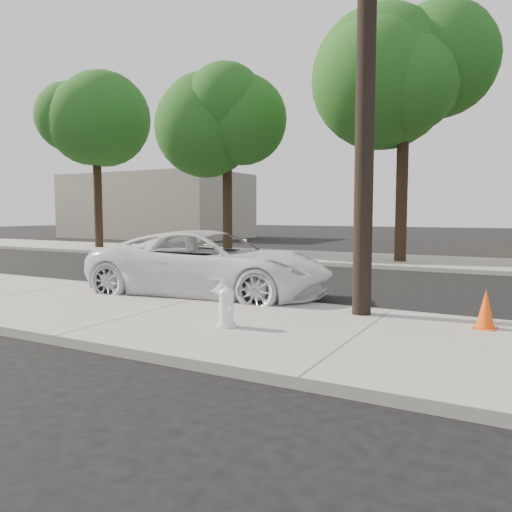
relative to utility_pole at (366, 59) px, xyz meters
name	(u,v)px	position (x,y,z in m)	size (l,w,h in m)	color
ground	(258,288)	(-3.60, 2.70, -4.70)	(120.00, 120.00, 0.00)	black
near_sidewalk	(151,315)	(-3.60, -1.60, -4.62)	(90.00, 4.40, 0.15)	gray
far_sidewalk	(355,259)	(-3.60, 11.20, -4.62)	(90.00, 5.00, 0.15)	gray
curb_near	(215,297)	(-3.60, 0.60, -4.62)	(90.00, 0.12, 0.16)	#9E9B93
building_far	(156,206)	(-23.60, 22.70, -2.20)	(14.00, 8.00, 5.00)	gray
utility_pole	(366,59)	(0.00, 0.00, 0.00)	(1.40, 0.34, 9.00)	black
tree_a	(97,126)	(-17.40, 10.55, 1.83)	(4.65, 4.50, 9.00)	black
tree_b	(229,120)	(-9.41, 10.76, 1.45)	(4.34, 4.20, 8.45)	black
tree_c	(410,78)	(-1.38, 10.34, 2.21)	(4.96, 4.80, 9.55)	black
police_cruiser	(211,264)	(-3.89, 0.90, -3.91)	(2.63, 5.70, 1.59)	white
fire_hydrant	(226,308)	(-1.64, -2.05, -4.24)	(0.34, 0.31, 0.64)	white
traffic_cone	(486,309)	(2.08, -0.17, -4.24)	(0.39, 0.39, 0.64)	#F54B0C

